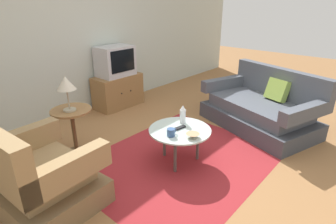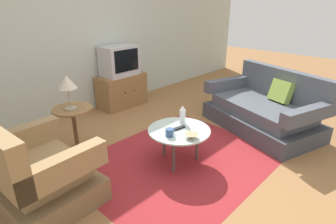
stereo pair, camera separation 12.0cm
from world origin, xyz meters
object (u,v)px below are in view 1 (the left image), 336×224
Objects in this scene: television at (115,61)px; mug at (171,132)px; armchair at (39,179)px; coffee_table at (180,132)px; tv_stand at (118,91)px; couch at (261,109)px; table_lamp at (66,85)px; tv_remote_dark at (180,128)px; vase at (183,114)px; side_table at (73,122)px; bowl at (193,136)px.

television is 4.60× the size of mug.
armchair is 2.71m from television.
coffee_table is 0.84× the size of tv_stand.
couch is 1.62m from coffee_table.
table_lamp is at bearing 115.87° from mug.
coffee_table is at bearing -109.66° from tv_stand.
vase is at bearing -144.20° from tv_remote_dark.
couch is 2.70m from side_table.
bowl is at bearing 105.19° from couch.
television is at bearing 32.55° from side_table.
bowl reaches higher than coffee_table.
coffee_table is 5.38× the size of mug.
table_lamp reaches higher than side_table.
tv_stand is at bearing 70.34° from coffee_table.
television is 4.14× the size of bowl.
mug is (0.54, -1.12, -0.44)m from table_lamp.
vase is 1.48× the size of tv_remote_dark.
bowl is at bearing -58.71° from mug.
side_table is at bearing 115.38° from bowl.
table_lamp is at bearing -138.18° from side_table.
mug is (-0.19, -0.03, 0.08)m from coffee_table.
couch is at bearing -11.04° from coffee_table.
tv_stand is (1.42, 0.89, -0.14)m from side_table.
tv_stand is at bearing -100.58° from tv_remote_dark.
table_lamp reaches higher than armchair.
vase is (0.87, -1.03, 0.11)m from side_table.
couch is 3.11× the size of side_table.
vase reaches higher than mug.
armchair is 2.65m from tv_stand.
mug is (-1.77, 0.28, 0.19)m from couch.
vase is (0.16, 0.09, 0.15)m from coffee_table.
side_table is 1.43× the size of table_lamp.
tv_remote_dark is at bearing -109.32° from tv_stand.
armchair is 1.67× the size of side_table.
table_lamp reaches higher than tv_remote_dark.
table_lamp is 1.55m from bowl.
tv_stand reaches higher than bowl.
mug reaches higher than tv_remote_dark.
television is at bearing 66.16° from mug.
television reaches higher than mug.
bowl is at bearing -125.53° from vase.
mug is at bearing 98.88° from couch.
couch is 12.36× the size of bowl.
couch is at bearing -15.63° from vase.
side_table is 3.84× the size of tv_remote_dark.
television is at bearing 122.00° from armchair.
tv_remote_dark is at bearing 11.50° from mug.
bowl is at bearing 79.92° from tv_remote_dark.
mug is at bearing -161.76° from vase.
vase is 0.19m from tv_remote_dark.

